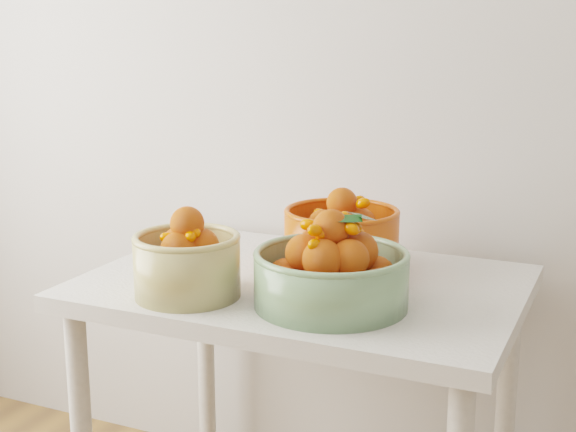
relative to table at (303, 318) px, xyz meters
The scene contains 4 objects.
table is the anchor object (origin of this frame).
bowl_cream 0.33m from the table, 131.47° to the right, with size 0.30×0.30×0.20m.
bowl_green 0.26m from the table, 48.84° to the right, with size 0.40×0.40×0.21m.
bowl_orange 0.22m from the table, 66.57° to the left, with size 0.34×0.34×0.20m.
Camera 1 is at (0.37, -0.05, 1.32)m, focal length 50.00 mm.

